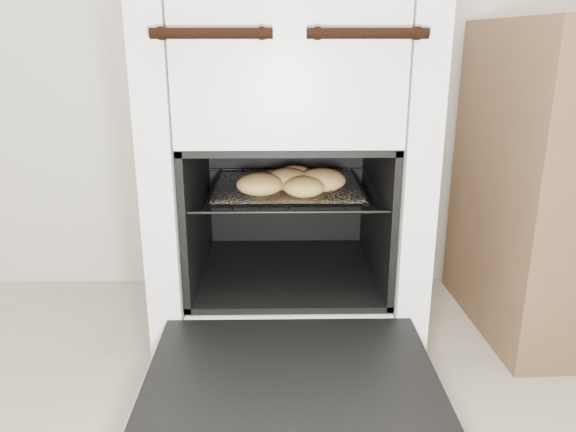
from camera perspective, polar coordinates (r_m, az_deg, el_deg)
The scene contains 5 objects.
stove at distance 1.54m, azimuth -0.11°, elevation 3.71°, with size 0.65×0.72×0.99m.
oven_door at distance 1.14m, azimuth 0.36°, elevation -16.49°, with size 0.58×0.45×0.04m.
oven_rack at distance 1.47m, azimuth -0.06°, elevation 2.87°, with size 0.47×0.45×0.01m.
foil_sheet at distance 1.45m, azimuth -0.05°, elevation 2.90°, with size 0.37×0.32×0.01m, color white.
baked_rolls at distance 1.40m, azimuth 0.41°, elevation 3.63°, with size 0.31×0.26×0.05m.
Camera 1 is at (-0.12, -0.35, 0.86)m, focal length 35.00 mm.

